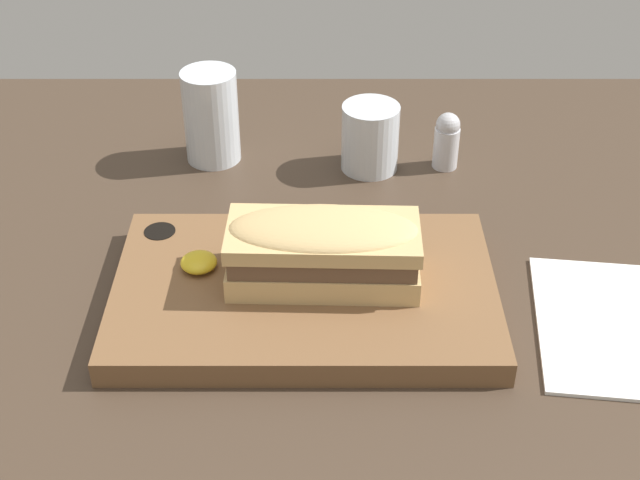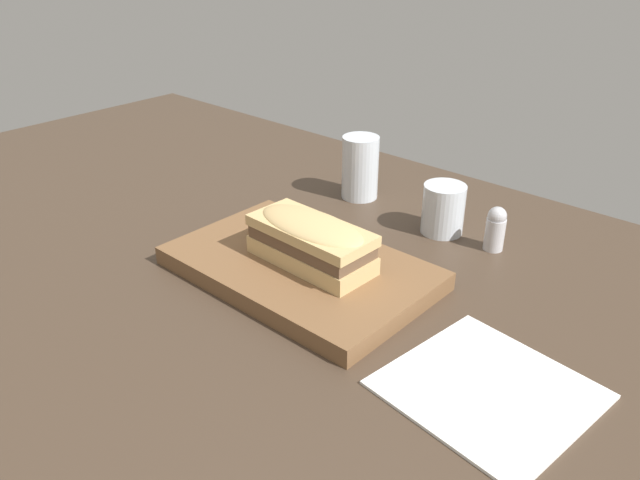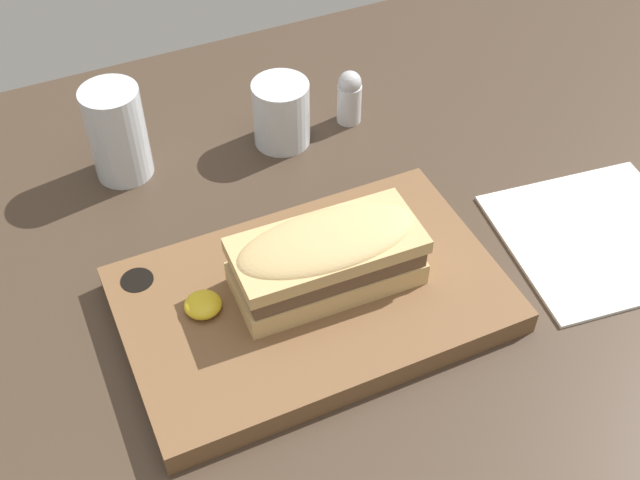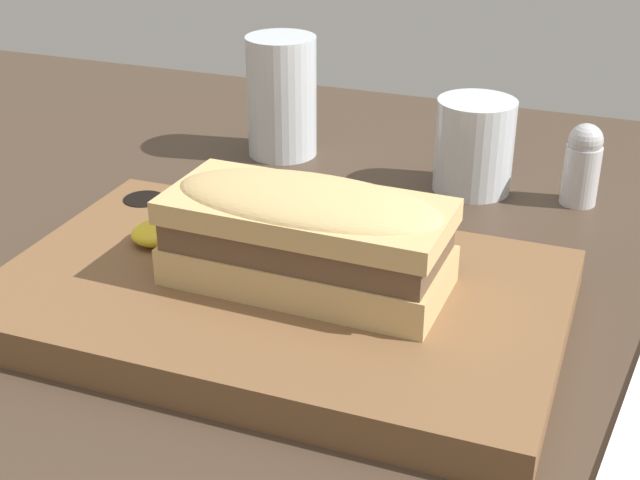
{
  "view_description": "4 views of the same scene",
  "coord_description": "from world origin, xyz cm",
  "px_view_note": "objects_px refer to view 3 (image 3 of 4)",
  "views": [
    {
      "loc": [
        2.52,
        -62.71,
        58.1
      ],
      "look_at": [
        2.25,
        7.53,
        7.46
      ],
      "focal_mm": 50.0,
      "sensor_mm": 36.0,
      "label": 1
    },
    {
      "loc": [
        54.8,
        -50.92,
        48.15
      ],
      "look_at": [
        3.53,
        6.04,
        8.12
      ],
      "focal_mm": 35.0,
      "sensor_mm": 36.0,
      "label": 2
    },
    {
      "loc": [
        -19.21,
        -41.94,
        64.37
      ],
      "look_at": [
        2.64,
        6.19,
        9.54
      ],
      "focal_mm": 45.0,
      "sensor_mm": 36.0,
      "label": 3
    },
    {
      "loc": [
        21.65,
        -42.4,
        33.43
      ],
      "look_at": [
        3.27,
        6.24,
        7.3
      ],
      "focal_mm": 50.0,
      "sensor_mm": 36.0,
      "label": 4
    }
  ],
  "objects_px": {
    "napkin": "(599,237)",
    "wine_glass": "(281,116)",
    "water_glass": "(118,138)",
    "sandwich": "(327,256)",
    "serving_board": "(311,299)",
    "salt_shaker": "(349,96)"
  },
  "relations": [
    {
      "from": "napkin",
      "to": "wine_glass",
      "type": "bearing_deg",
      "value": 129.72
    },
    {
      "from": "water_glass",
      "to": "napkin",
      "type": "height_order",
      "value": "water_glass"
    },
    {
      "from": "sandwich",
      "to": "napkin",
      "type": "distance_m",
      "value": 0.31
    },
    {
      "from": "serving_board",
      "to": "napkin",
      "type": "height_order",
      "value": "serving_board"
    },
    {
      "from": "serving_board",
      "to": "salt_shaker",
      "type": "relative_size",
      "value": 5.19
    },
    {
      "from": "serving_board",
      "to": "napkin",
      "type": "xyz_separation_m",
      "value": [
        0.32,
        -0.04,
        -0.01
      ]
    },
    {
      "from": "sandwich",
      "to": "napkin",
      "type": "relative_size",
      "value": 0.82
    },
    {
      "from": "sandwich",
      "to": "napkin",
      "type": "xyz_separation_m",
      "value": [
        0.3,
        -0.04,
        -0.06
      ]
    },
    {
      "from": "serving_board",
      "to": "sandwich",
      "type": "distance_m",
      "value": 0.05
    },
    {
      "from": "water_glass",
      "to": "wine_glass",
      "type": "relative_size",
      "value": 1.4
    },
    {
      "from": "water_glass",
      "to": "salt_shaker",
      "type": "height_order",
      "value": "water_glass"
    },
    {
      "from": "napkin",
      "to": "serving_board",
      "type": "bearing_deg",
      "value": 172.84
    },
    {
      "from": "water_glass",
      "to": "sandwich",
      "type": "bearing_deg",
      "value": -64.09
    },
    {
      "from": "wine_glass",
      "to": "salt_shaker",
      "type": "relative_size",
      "value": 1.15
    },
    {
      "from": "napkin",
      "to": "salt_shaker",
      "type": "relative_size",
      "value": 3.13
    },
    {
      "from": "water_glass",
      "to": "salt_shaker",
      "type": "distance_m",
      "value": 0.28
    },
    {
      "from": "napkin",
      "to": "water_glass",
      "type": "bearing_deg",
      "value": 143.82
    },
    {
      "from": "sandwich",
      "to": "napkin",
      "type": "bearing_deg",
      "value": -8.38
    },
    {
      "from": "water_glass",
      "to": "salt_shaker",
      "type": "bearing_deg",
      "value": -4.05
    },
    {
      "from": "water_glass",
      "to": "salt_shaker",
      "type": "relative_size",
      "value": 1.61
    },
    {
      "from": "serving_board",
      "to": "salt_shaker",
      "type": "height_order",
      "value": "salt_shaker"
    },
    {
      "from": "serving_board",
      "to": "napkin",
      "type": "distance_m",
      "value": 0.33
    }
  ]
}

